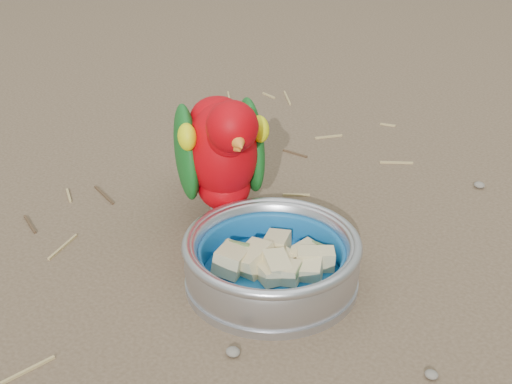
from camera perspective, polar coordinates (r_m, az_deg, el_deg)
The scene contains 6 objects.
ground at distance 0.88m, azimuth 3.69°, elevation -5.88°, with size 60.00×60.00×0.00m, color brown.
food_bowl at distance 0.84m, azimuth 1.25°, elevation -6.92°, with size 0.20×0.20×0.02m, color #B2B2BA.
bowl_wall at distance 0.82m, azimuth 1.27°, elevation -5.22°, with size 0.20×0.20×0.04m, color #B2B2BA, non-canonical shape.
fruit_wedges at distance 0.83m, azimuth 1.26°, elevation -5.62°, with size 0.12×0.12×0.03m, color #D1BD86, non-canonical shape.
lory_parrot at distance 0.91m, azimuth -2.72°, elevation 2.38°, with size 0.11×0.24×0.19m, color #AF0108, non-canonical shape.
ground_debris at distance 0.87m, azimuth 5.78°, elevation -5.98°, with size 0.90×0.80×0.01m, color tan, non-canonical shape.
Camera 1 is at (0.40, -0.60, 0.50)m, focal length 50.00 mm.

